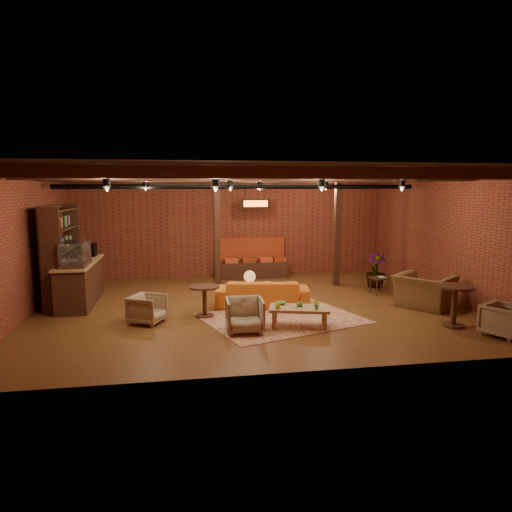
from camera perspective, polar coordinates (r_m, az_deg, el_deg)
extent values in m
plane|color=#3E280F|center=(11.00, -0.50, -6.33)|extent=(10.00, 10.00, 0.00)
cube|color=black|center=(10.64, -0.52, 10.57)|extent=(10.00, 8.00, 0.02)
cube|color=brown|center=(14.65, -2.97, 3.73)|extent=(10.00, 0.02, 3.20)
cube|color=brown|center=(6.83, 4.76, -1.81)|extent=(10.00, 0.02, 3.20)
cube|color=brown|center=(11.09, -26.96, 1.28)|extent=(0.02, 8.00, 3.20)
cube|color=brown|center=(12.50, 22.78, 2.26)|extent=(0.02, 8.00, 3.20)
cylinder|color=black|center=(12.22, -1.71, 8.66)|extent=(9.60, 0.12, 0.12)
cube|color=black|center=(13.21, -4.86, 3.19)|extent=(0.16, 0.16, 3.20)
cube|color=black|center=(13.33, 10.10, 3.14)|extent=(0.16, 0.16, 3.20)
imported|color=#337F33|center=(12.04, -20.61, 0.34)|extent=(0.35, 0.39, 0.30)
cube|color=#E85817|center=(13.80, -0.07, 6.57)|extent=(0.86, 0.06, 0.30)
cube|color=maroon|center=(10.03, 3.28, -7.78)|extent=(3.81, 3.33, 0.01)
imported|color=#BC5B1A|center=(10.98, 0.80, -4.63)|extent=(2.32, 1.21, 0.64)
cube|color=olive|center=(9.38, 5.45, -6.55)|extent=(1.33, 0.89, 0.06)
cube|color=olive|center=(9.24, 2.27, -8.08)|extent=(0.08, 0.08, 0.36)
cube|color=olive|center=(9.25, 8.58, -8.17)|extent=(0.08, 0.08, 0.36)
cube|color=olive|center=(9.65, 2.41, -7.36)|extent=(0.08, 0.08, 0.36)
cube|color=olive|center=(9.66, 8.45, -7.45)|extent=(0.08, 0.08, 0.36)
imported|color=yellow|center=(9.23, 2.73, -6.28)|extent=(0.15, 0.15, 0.10)
imported|color=#439444|center=(9.23, 7.57, -6.36)|extent=(0.12, 0.12, 0.09)
imported|color=yellow|center=(9.56, 7.50, -5.83)|extent=(0.15, 0.15, 0.10)
imported|color=#439444|center=(9.56, 3.12, -5.89)|extent=(0.26, 0.26, 0.05)
imported|color=#439444|center=(9.40, 5.46, -5.95)|extent=(0.14, 0.14, 0.12)
sphere|color=red|center=(9.37, 5.47, -5.12)|extent=(0.10, 0.10, 0.10)
cube|color=black|center=(10.84, -0.80, -3.83)|extent=(0.53, 0.53, 0.04)
cylinder|color=black|center=(10.90, -0.79, -5.17)|extent=(0.04, 0.04, 0.48)
cylinder|color=olive|center=(10.83, -0.80, -3.67)|extent=(0.14, 0.14, 0.02)
cylinder|color=olive|center=(10.82, -0.80, -3.31)|extent=(0.04, 0.04, 0.20)
sphere|color=gold|center=(10.79, -0.80, -2.58)|extent=(0.28, 0.28, 0.28)
cylinder|color=black|center=(10.07, -6.47, -3.85)|extent=(0.66, 0.66, 0.04)
cylinder|color=black|center=(10.15, -6.44, -5.68)|extent=(0.09, 0.09, 0.64)
cylinder|color=black|center=(10.23, -6.41, -7.43)|extent=(0.40, 0.40, 0.04)
imported|color=tan|center=(9.87, -13.43, -6.30)|extent=(0.83, 0.85, 0.67)
imported|color=tan|center=(9.05, -1.41, -7.20)|extent=(0.74, 0.69, 0.74)
imported|color=brown|center=(11.51, 20.33, -3.50)|extent=(1.35, 1.44, 1.06)
cube|color=black|center=(12.62, 15.14, -2.68)|extent=(0.46, 0.46, 0.04)
cylinder|color=black|center=(12.67, 15.10, -3.68)|extent=(0.04, 0.04, 0.41)
imported|color=black|center=(12.62, 15.15, -2.56)|extent=(0.18, 0.22, 0.02)
cylinder|color=black|center=(10.12, 23.65, -3.54)|extent=(0.73, 0.73, 0.05)
cylinder|color=black|center=(10.20, 23.51, -5.80)|extent=(0.11, 0.11, 0.80)
cylinder|color=black|center=(10.30, 23.38, -7.95)|extent=(0.44, 0.44, 0.05)
imported|color=tan|center=(9.99, 28.52, -6.89)|extent=(0.88, 0.87, 0.69)
imported|color=#4C7F4C|center=(13.30, 14.89, 2.45)|extent=(1.75, 1.75, 2.96)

